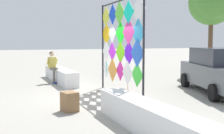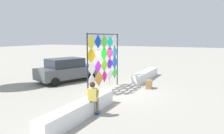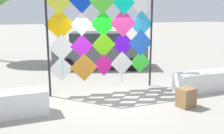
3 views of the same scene
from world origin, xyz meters
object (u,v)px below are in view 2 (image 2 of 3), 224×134
object	(u,v)px
kite_display_rack	(104,58)
cardboard_box_large	(149,84)
seated_vendor	(93,96)
parked_car	(67,70)

from	to	relation	value
kite_display_rack	cardboard_box_large	world-z (taller)	kite_display_rack
seated_vendor	parked_car	world-z (taller)	parked_car
kite_display_rack	cardboard_box_large	size ratio (longest dim) A/B	6.82
seated_vendor	cardboard_box_large	bearing A→B (deg)	-6.69
seated_vendor	cardboard_box_large	xyz separation A→B (m)	(5.71, -0.67, -0.61)
kite_display_rack	seated_vendor	size ratio (longest dim) A/B	2.52
seated_vendor	parked_car	bearing A→B (deg)	46.84
kite_display_rack	seated_vendor	xyz separation A→B (m)	(-4.05, -1.68, -1.15)
cardboard_box_large	parked_car	bearing A→B (deg)	95.10
kite_display_rack	seated_vendor	distance (m)	4.53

